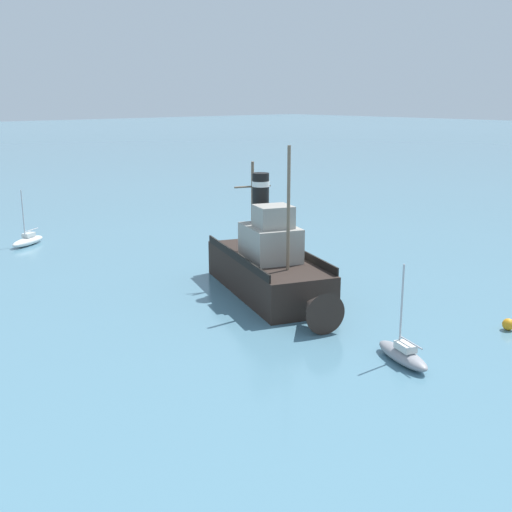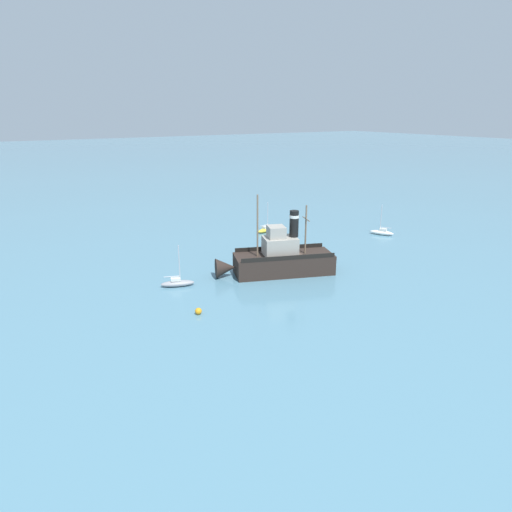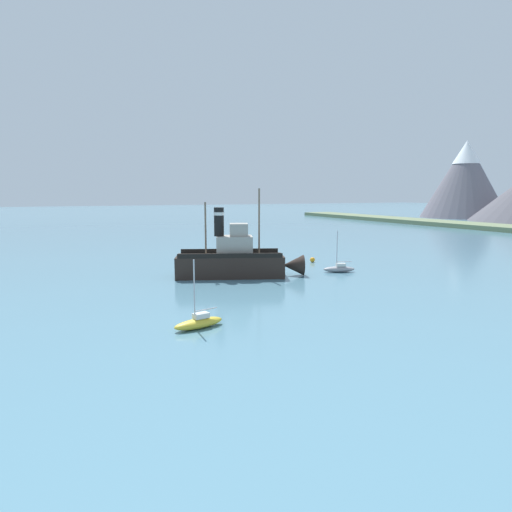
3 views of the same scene
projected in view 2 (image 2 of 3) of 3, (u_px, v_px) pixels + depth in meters
name	position (u px, v px, depth m)	size (l,w,h in m)	color
ground_plane	(288.00, 271.00, 56.98)	(600.00, 600.00, 0.00)	teal
old_tugboat	(279.00, 259.00, 55.79)	(8.32, 14.67, 9.90)	#2D231E
sailboat_yellow	(266.00, 229.00, 75.35)	(1.96, 3.95, 4.90)	gold
sailboat_grey	(177.00, 283.00, 52.03)	(2.32, 3.95, 4.90)	gray
sailboat_white	(382.00, 232.00, 73.68)	(3.85, 2.82, 4.90)	white
mooring_buoy	(198.00, 311.00, 44.91)	(0.67, 0.67, 0.67)	orange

